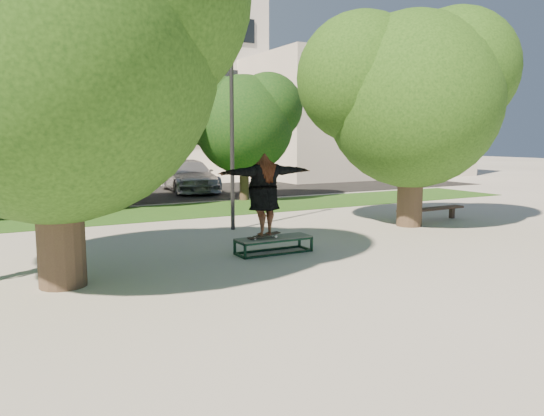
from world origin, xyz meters
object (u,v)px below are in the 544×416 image
tree_left (44,35)px  car_grey (90,184)px  tree_right (409,90)px  bench (431,210)px  lamppost (232,121)px  grind_box (274,245)px  car_silver_b (189,176)px

tree_left → car_grey: size_ratio=1.23×
tree_right → bench: tree_right is taller
tree_right → bench: 4.03m
tree_left → bench: tree_left is taller
tree_left → lamppost: (5.29, 3.91, -1.27)m
lamppost → grind_box: 4.53m
tree_left → lamppost: bearing=36.4°
tree_left → lamppost: tree_left is taller
grind_box → car_grey: bearing=99.7°
lamppost → bench: size_ratio=2.23×
tree_left → bench: 12.58m
bench → car_grey: 13.42m
bench → car_grey: bearing=129.6°
tree_right → grind_box: bearing=-164.7°
car_grey → grind_box: bearing=-76.0°
tree_right → grind_box: 6.84m
grind_box → bench: bearing=15.1°
lamppost → car_silver_b: (2.68, 11.13, -2.37)m
tree_left → car_grey: (2.76, 12.41, -3.62)m
lamppost → tree_left: bearing=-143.6°
tree_left → lamppost: size_ratio=1.16×
lamppost → bench: (6.37, -1.54, -2.80)m
bench → car_grey: (-8.90, 10.04, 0.46)m
car_grey → tree_left: bearing=-98.3°
bench → car_silver_b: (-3.69, 12.67, 0.43)m
car_grey → lamppost: bearing=-69.1°
tree_right → tree_left: bearing=-169.0°
car_silver_b → car_grey: bearing=-146.5°
tree_right → lamppost: (-4.92, 1.92, -0.94)m
grind_box → car_silver_b: (3.18, 14.52, 0.59)m
tree_left → tree_right: bearing=11.0°
lamppost → car_silver_b: 11.69m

